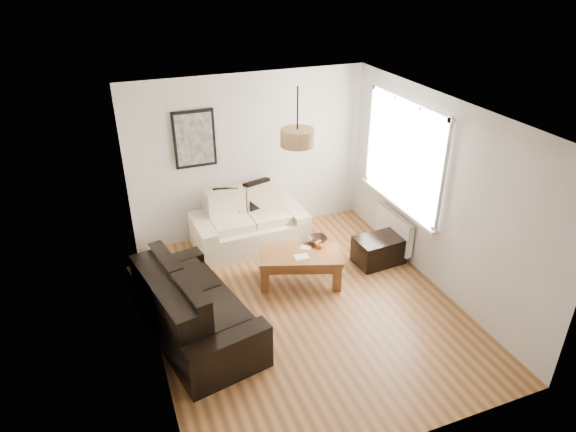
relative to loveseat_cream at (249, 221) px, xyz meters
name	(u,v)px	position (x,y,z in m)	size (l,w,h in m)	color
floor	(304,306)	(0.19, -1.78, -0.43)	(4.50, 4.50, 0.00)	brown
ceiling	(308,113)	(0.19, -1.78, 2.17)	(3.80, 4.50, 0.00)	white
wall_back	(250,156)	(0.19, 0.47, 0.87)	(3.80, 0.04, 2.60)	silver
wall_front	(412,337)	(0.19, -4.03, 0.87)	(3.80, 0.04, 2.60)	silver
wall_left	(144,249)	(-1.71, -1.78, 0.87)	(0.04, 4.50, 2.60)	silver
wall_right	(438,195)	(2.09, -1.78, 0.87)	(0.04, 4.50, 2.60)	silver
window_bay	(405,154)	(2.05, -0.98, 1.17)	(0.14, 1.90, 1.60)	white
radiator	(394,229)	(2.01, -0.98, -0.05)	(0.10, 0.90, 0.52)	white
poster	(194,139)	(-0.66, 0.44, 1.27)	(0.62, 0.04, 0.87)	black
pendant_shade	(297,138)	(0.19, -1.48, 1.80)	(0.40, 0.40, 0.20)	tan
loveseat_cream	(249,221)	(0.00, 0.00, 0.00)	(1.72, 0.94, 0.86)	beige
sofa_leather	(194,304)	(-1.24, -1.77, 0.01)	(2.01, 0.98, 0.87)	black
coffee_table	(300,267)	(0.36, -1.22, -0.20)	(1.13, 0.61, 0.46)	brown
ottoman	(379,250)	(1.64, -1.19, -0.22)	(0.71, 0.46, 0.41)	black
cushion_left	(226,201)	(-0.29, 0.21, 0.31)	(0.39, 0.12, 0.39)	black
cushion_right	(258,194)	(0.23, 0.21, 0.33)	(0.44, 0.14, 0.44)	black
fruit_bowl	(317,239)	(0.71, -1.02, 0.07)	(0.27, 0.27, 0.07)	black
orange_a	(321,246)	(0.67, -1.21, 0.07)	(0.07, 0.07, 0.07)	orange
orange_b	(319,242)	(0.69, -1.11, 0.07)	(0.06, 0.06, 0.06)	orange
orange_c	(316,244)	(0.64, -1.14, 0.07)	(0.07, 0.07, 0.07)	#E44713
papers	(301,257)	(0.34, -1.32, 0.04)	(0.19, 0.13, 0.01)	beige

